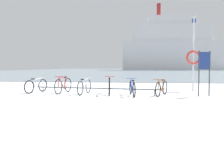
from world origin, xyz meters
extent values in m
cube|color=silver|center=(0.00, -1.00, -0.04)|extent=(80.00, 22.00, 0.08)
cube|color=gray|center=(0.00, 65.00, -0.04)|extent=(80.00, 110.00, 0.08)
cube|color=#47474C|center=(0.00, 10.00, -0.02)|extent=(80.00, 0.50, 0.05)
cylinder|color=#4C5156|center=(-1.10, 2.71, 0.28)|extent=(5.96, 0.68, 0.05)
cylinder|color=#4C5156|center=(-3.77, 3.00, 0.14)|extent=(0.04, 0.04, 0.28)
cylinder|color=#4C5156|center=(1.58, 2.43, 0.14)|extent=(0.04, 0.04, 0.28)
torus|color=black|center=(-4.02, 3.51, 0.32)|extent=(0.22, 0.63, 0.64)
torus|color=black|center=(-4.28, 2.59, 0.32)|extent=(0.22, 0.63, 0.64)
cylinder|color=silver|center=(-4.11, 3.21, 0.43)|extent=(0.17, 0.50, 0.54)
cylinder|color=silver|center=(-4.19, 2.91, 0.41)|extent=(0.08, 0.18, 0.48)
cylinder|color=silver|center=(-4.13, 3.14, 0.67)|extent=(0.20, 0.61, 0.08)
cylinder|color=silver|center=(-4.22, 2.79, 0.25)|extent=(0.15, 0.41, 0.18)
cylinder|color=silver|center=(-4.03, 3.48, 0.51)|extent=(0.06, 0.11, 0.38)
cube|color=black|center=(-4.21, 2.84, 0.69)|extent=(0.13, 0.21, 0.05)
cylinder|color=silver|center=(-4.04, 3.44, 0.74)|extent=(0.45, 0.15, 0.02)
torus|color=black|center=(-2.80, 2.49, 0.36)|extent=(0.14, 0.71, 0.72)
torus|color=black|center=(-2.66, 3.46, 0.36)|extent=(0.14, 0.71, 0.72)
cylinder|color=#B22D2D|center=(-2.75, 2.80, 0.49)|extent=(0.11, 0.52, 0.61)
cylinder|color=#B22D2D|center=(-2.71, 3.12, 0.46)|extent=(0.06, 0.19, 0.54)
cylinder|color=#B22D2D|center=(-2.74, 2.88, 0.75)|extent=(0.13, 0.64, 0.09)
cylinder|color=#B22D2D|center=(-2.69, 3.25, 0.28)|extent=(0.10, 0.43, 0.19)
cylinder|color=#B22D2D|center=(-2.79, 2.52, 0.57)|extent=(0.05, 0.11, 0.43)
cube|color=black|center=(-2.70, 3.19, 0.77)|extent=(0.11, 0.21, 0.05)
cylinder|color=#B22D2D|center=(-2.79, 2.56, 0.83)|extent=(0.46, 0.09, 0.02)
torus|color=black|center=(-1.55, 3.23, 0.32)|extent=(0.13, 0.65, 0.65)
torus|color=black|center=(-1.70, 2.23, 0.32)|extent=(0.13, 0.65, 0.65)
cylinder|color=silver|center=(-1.60, 2.90, 0.44)|extent=(0.11, 0.53, 0.55)
cylinder|color=silver|center=(-1.65, 2.58, 0.42)|extent=(0.06, 0.19, 0.49)
cylinder|color=silver|center=(-1.61, 2.83, 0.68)|extent=(0.13, 0.65, 0.08)
cylinder|color=silver|center=(-1.67, 2.44, 0.25)|extent=(0.10, 0.44, 0.18)
cylinder|color=silver|center=(-1.56, 3.19, 0.52)|extent=(0.05, 0.11, 0.39)
cube|color=black|center=(-1.66, 2.51, 0.70)|extent=(0.11, 0.21, 0.05)
cylinder|color=silver|center=(-1.56, 3.15, 0.76)|extent=(0.46, 0.09, 0.02)
torus|color=black|center=(-0.50, 3.23, 0.35)|extent=(0.13, 0.71, 0.71)
torus|color=black|center=(-0.39, 2.24, 0.35)|extent=(0.13, 0.71, 0.71)
cylinder|color=#B22D2D|center=(-0.47, 2.91, 0.48)|extent=(0.09, 0.53, 0.59)
cylinder|color=#B22D2D|center=(-0.43, 2.59, 0.45)|extent=(0.06, 0.19, 0.53)
cylinder|color=#B22D2D|center=(-0.46, 2.84, 0.74)|extent=(0.11, 0.65, 0.08)
cylinder|color=#B22D2D|center=(-0.42, 2.45, 0.27)|extent=(0.08, 0.44, 0.19)
cylinder|color=#B22D2D|center=(-0.50, 3.20, 0.56)|extent=(0.05, 0.11, 0.41)
cube|color=black|center=(-0.42, 2.52, 0.75)|extent=(0.10, 0.21, 0.05)
cylinder|color=#B22D2D|center=(-0.49, 3.16, 0.81)|extent=(0.46, 0.07, 0.02)
torus|color=black|center=(0.53, 2.95, 0.32)|extent=(0.14, 0.64, 0.64)
torus|color=black|center=(0.69, 1.91, 0.32)|extent=(0.14, 0.64, 0.64)
cylinder|color=#3359B2|center=(0.58, 2.61, 0.44)|extent=(0.12, 0.55, 0.54)
cylinder|color=#3359B2|center=(0.63, 2.27, 0.41)|extent=(0.06, 0.20, 0.48)
cylinder|color=#3359B2|center=(0.59, 2.53, 0.67)|extent=(0.14, 0.68, 0.08)
cylinder|color=#3359B2|center=(0.65, 2.13, 0.25)|extent=(0.10, 0.46, 0.18)
cylinder|color=#3359B2|center=(0.53, 2.91, 0.51)|extent=(0.05, 0.12, 0.38)
cube|color=black|center=(0.64, 2.19, 0.69)|extent=(0.11, 0.21, 0.05)
cylinder|color=#3359B2|center=(0.54, 2.87, 0.75)|extent=(0.46, 0.09, 0.02)
torus|color=black|center=(1.69, 2.10, 0.32)|extent=(0.31, 0.60, 0.64)
torus|color=black|center=(2.11, 2.99, 0.32)|extent=(0.31, 0.60, 0.64)
cylinder|color=brown|center=(1.82, 2.39, 0.43)|extent=(0.25, 0.49, 0.54)
cylinder|color=brown|center=(1.96, 2.68, 0.41)|extent=(0.11, 0.18, 0.48)
cylinder|color=brown|center=(1.86, 2.45, 0.67)|extent=(0.31, 0.60, 0.08)
cylinder|color=brown|center=(2.02, 2.80, 0.25)|extent=(0.21, 0.41, 0.18)
cylinder|color=brown|center=(1.70, 2.13, 0.51)|extent=(0.08, 0.11, 0.38)
cube|color=black|center=(1.99, 2.74, 0.69)|extent=(0.16, 0.22, 0.05)
cylinder|color=brown|center=(1.72, 2.16, 0.74)|extent=(0.43, 0.22, 0.02)
cylinder|color=#33383D|center=(3.48, 2.56, 0.99)|extent=(0.05, 0.05, 1.98)
cylinder|color=#33383D|center=(3.95, 2.69, 0.99)|extent=(0.05, 0.05, 1.98)
cube|color=navy|center=(3.72, 2.63, 1.55)|extent=(0.54, 0.18, 0.75)
cylinder|color=silver|center=(3.76, 4.50, 1.96)|extent=(0.08, 0.08, 3.93)
cylinder|color=white|center=(3.76, 4.50, 2.75)|extent=(0.09, 0.09, 0.30)
torus|color=red|center=(3.76, 4.50, 1.77)|extent=(0.74, 0.11, 0.74)
cube|color=navy|center=(3.76, 4.50, 3.68)|extent=(0.20, 0.03, 0.20)
cube|color=white|center=(15.27, 72.62, 5.39)|extent=(38.58, 11.42, 10.78)
cube|color=white|center=(14.32, 72.54, 13.74)|extent=(29.00, 9.38, 5.93)
cube|color=white|center=(14.32, 72.54, 18.21)|extent=(17.53, 7.19, 3.02)
cylinder|color=#A52626|center=(9.59, 72.14, 22.15)|extent=(1.48, 1.48, 4.85)
camera|label=1|loc=(0.70, -6.72, 1.29)|focal=33.17mm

